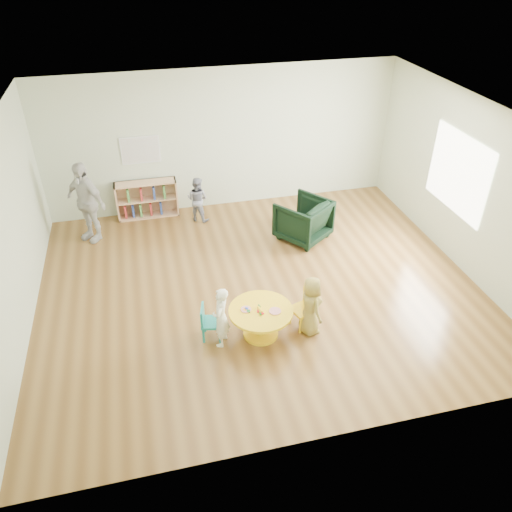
# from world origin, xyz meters

# --- Properties ---
(room) EXTENTS (7.10, 7.00, 2.80)m
(room) POSITION_xyz_m (0.01, 0.00, 1.89)
(room) COLOR brown
(room) RESTS_ON ground
(activity_table) EXTENTS (0.91, 0.91, 0.50)m
(activity_table) POSITION_xyz_m (-0.25, -1.13, 0.32)
(activity_table) COLOR yellow
(activity_table) RESTS_ON ground
(kid_chair_left) EXTENTS (0.35, 0.35, 0.54)m
(kid_chair_left) POSITION_xyz_m (-0.98, -1.01, 0.29)
(kid_chair_left) COLOR teal
(kid_chair_left) RESTS_ON ground
(kid_chair_right) EXTENTS (0.39, 0.39, 0.57)m
(kid_chair_right) POSITION_xyz_m (0.43, -1.06, 0.31)
(kid_chair_right) COLOR yellow
(kid_chair_right) RESTS_ON ground
(bookshelf) EXTENTS (1.20, 0.30, 0.75)m
(bookshelf) POSITION_xyz_m (-1.61, 2.86, 0.37)
(bookshelf) COLOR tan
(bookshelf) RESTS_ON ground
(alphabet_poster) EXTENTS (0.74, 0.01, 0.54)m
(alphabet_poster) POSITION_xyz_m (-1.60, 2.98, 1.35)
(alphabet_poster) COLOR white
(alphabet_poster) RESTS_ON ground
(armchair) EXTENTS (1.18, 1.19, 0.78)m
(armchair) POSITION_xyz_m (1.16, 1.27, 0.39)
(armchair) COLOR black
(armchair) RESTS_ON ground
(child_left) EXTENTS (0.35, 0.40, 0.94)m
(child_left) POSITION_xyz_m (-0.83, -1.17, 0.47)
(child_left) COLOR white
(child_left) RESTS_ON ground
(child_right) EXTENTS (0.37, 0.50, 0.93)m
(child_right) POSITION_xyz_m (0.45, -1.22, 0.47)
(child_right) COLOR yellow
(child_right) RESTS_ON ground
(toddler) EXTENTS (0.56, 0.53, 0.91)m
(toddler) POSITION_xyz_m (-0.64, 2.44, 0.45)
(toddler) COLOR #1A2243
(toddler) RESTS_ON ground
(adult_caretaker) EXTENTS (0.91, 0.89, 1.53)m
(adult_caretaker) POSITION_xyz_m (-2.68, 2.20, 0.76)
(adult_caretaker) COLOR beige
(adult_caretaker) RESTS_ON ground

